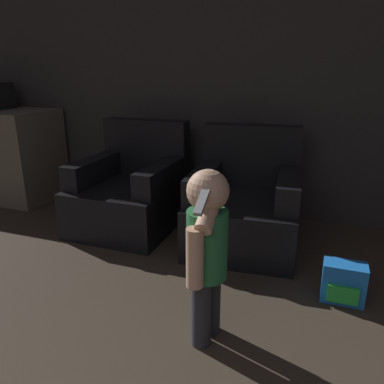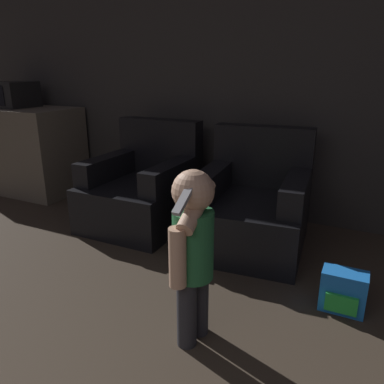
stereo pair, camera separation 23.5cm
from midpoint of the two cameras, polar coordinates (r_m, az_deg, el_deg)
name	(u,v)px [view 1 (the left image)]	position (r m, az deg, el deg)	size (l,w,h in m)	color
wall_back	(232,71)	(3.48, 4.09, 17.88)	(8.40, 0.05, 2.60)	#33302D
armchair_left	(132,192)	(3.32, -11.17, 0.04)	(0.80, 0.91, 0.89)	black
armchair_right	(245,205)	(2.95, 5.86, -2.03)	(0.87, 0.97, 0.89)	black
person_toddler	(207,245)	(1.78, -1.57, -8.18)	(0.20, 0.35, 0.89)	#28282D
toy_backpack	(343,283)	(2.39, 19.46, -12.99)	(0.24, 0.16, 0.24)	blue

